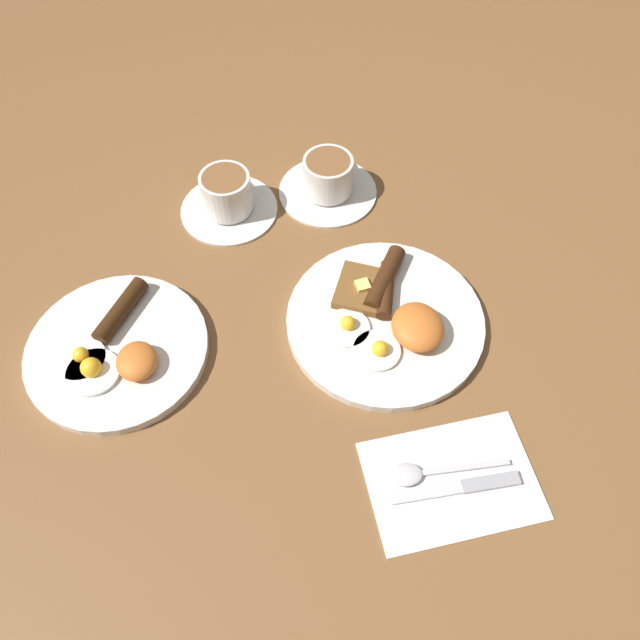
{
  "coord_description": "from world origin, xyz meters",
  "views": [
    {
      "loc": [
        -0.47,
        0.19,
        0.76
      ],
      "look_at": [
        0.01,
        0.09,
        0.03
      ],
      "focal_mm": 35.0,
      "sensor_mm": 36.0,
      "label": 1
    }
  ],
  "objects_px": {
    "breakfast_plate_far": "(117,350)",
    "teacup_near": "(328,180)",
    "teacup_far": "(227,197)",
    "knife": "(463,487)",
    "breakfast_plate_near": "(387,318)",
    "spoon": "(419,473)"
  },
  "relations": [
    {
      "from": "breakfast_plate_far",
      "to": "knife",
      "type": "xyz_separation_m",
      "value": [
        -0.28,
        -0.41,
        -0.0
      ]
    },
    {
      "from": "teacup_near",
      "to": "teacup_far",
      "type": "bearing_deg",
      "value": 92.56
    },
    {
      "from": "spoon",
      "to": "teacup_far",
      "type": "bearing_deg",
      "value": -66.38
    },
    {
      "from": "knife",
      "to": "teacup_near",
      "type": "bearing_deg",
      "value": -81.85
    },
    {
      "from": "breakfast_plate_near",
      "to": "spoon",
      "type": "relative_size",
      "value": 1.83
    },
    {
      "from": "breakfast_plate_near",
      "to": "teacup_near",
      "type": "relative_size",
      "value": 1.72
    },
    {
      "from": "breakfast_plate_far",
      "to": "teacup_far",
      "type": "height_order",
      "value": "teacup_far"
    },
    {
      "from": "teacup_near",
      "to": "breakfast_plate_near",
      "type": "bearing_deg",
      "value": -174.35
    },
    {
      "from": "teacup_far",
      "to": "spoon",
      "type": "height_order",
      "value": "teacup_far"
    },
    {
      "from": "teacup_far",
      "to": "breakfast_plate_far",
      "type": "bearing_deg",
      "value": 142.61
    },
    {
      "from": "breakfast_plate_near",
      "to": "breakfast_plate_far",
      "type": "xyz_separation_m",
      "value": [
        0.03,
        0.39,
        -0.0
      ]
    },
    {
      "from": "knife",
      "to": "spoon",
      "type": "relative_size",
      "value": 1.05
    },
    {
      "from": "breakfast_plate_far",
      "to": "teacup_far",
      "type": "distance_m",
      "value": 0.31
    },
    {
      "from": "breakfast_plate_near",
      "to": "teacup_far",
      "type": "bearing_deg",
      "value": 36.0
    },
    {
      "from": "teacup_near",
      "to": "teacup_far",
      "type": "relative_size",
      "value": 1.04
    },
    {
      "from": "teacup_near",
      "to": "knife",
      "type": "height_order",
      "value": "teacup_near"
    },
    {
      "from": "teacup_far",
      "to": "spoon",
      "type": "bearing_deg",
      "value": -160.57
    },
    {
      "from": "breakfast_plate_far",
      "to": "teacup_near",
      "type": "xyz_separation_m",
      "value": [
        0.25,
        -0.36,
        0.02
      ]
    },
    {
      "from": "breakfast_plate_near",
      "to": "teacup_near",
      "type": "distance_m",
      "value": 0.28
    },
    {
      "from": "teacup_far",
      "to": "knife",
      "type": "height_order",
      "value": "teacup_far"
    },
    {
      "from": "breakfast_plate_near",
      "to": "teacup_far",
      "type": "height_order",
      "value": "teacup_far"
    },
    {
      "from": "teacup_far",
      "to": "knife",
      "type": "xyz_separation_m",
      "value": [
        -0.53,
        -0.23,
        -0.02
      ]
    }
  ]
}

